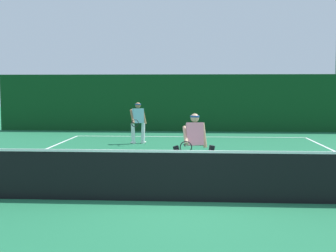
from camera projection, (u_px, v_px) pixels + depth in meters
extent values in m
plane|color=#1F6C44|center=(181.00, 202.00, 8.86)|extent=(80.00, 80.00, 0.00)
cube|color=white|center=(190.00, 137.00, 20.27)|extent=(10.33, 0.10, 0.01)
cube|color=white|center=(187.00, 154.00, 14.98)|extent=(8.42, 0.10, 0.01)
cube|color=white|center=(185.00, 171.00, 12.04)|extent=(0.10, 6.40, 0.01)
cube|color=black|center=(181.00, 177.00, 8.82)|extent=(11.14, 0.02, 0.98)
cube|color=white|center=(181.00, 151.00, 8.77)|extent=(11.14, 0.03, 0.05)
cylinder|color=black|center=(210.00, 161.00, 11.21)|extent=(0.29, 0.18, 0.82)
cylinder|color=black|center=(179.00, 162.00, 11.16)|extent=(0.35, 0.19, 0.82)
ellipsoid|color=white|center=(209.00, 175.00, 11.24)|extent=(0.27, 0.14, 0.09)
ellipsoid|color=white|center=(179.00, 176.00, 11.19)|extent=(0.27, 0.14, 0.09)
cube|color=pink|center=(195.00, 134.00, 11.13)|extent=(0.46, 0.39, 0.60)
cylinder|color=tan|center=(204.00, 135.00, 11.14)|extent=(0.18, 0.12, 0.62)
cylinder|color=tan|center=(185.00, 135.00, 11.11)|extent=(0.17, 0.57, 0.44)
sphere|color=tan|center=(195.00, 118.00, 11.09)|extent=(0.22, 0.22, 0.22)
cylinder|color=#19478C|center=(195.00, 116.00, 11.09)|extent=(0.26, 0.26, 0.04)
cylinder|color=black|center=(184.00, 145.00, 10.88)|extent=(0.07, 0.26, 0.03)
torus|color=black|center=(186.00, 147.00, 10.54)|extent=(0.29, 0.06, 0.29)
cylinder|color=silver|center=(143.00, 133.00, 17.91)|extent=(0.22, 0.20, 0.83)
cylinder|color=silver|center=(133.00, 133.00, 17.77)|extent=(0.23, 0.21, 0.83)
ellipsoid|color=white|center=(143.00, 142.00, 17.94)|extent=(0.28, 0.20, 0.09)
ellipsoid|color=white|center=(133.00, 143.00, 17.81)|extent=(0.28, 0.20, 0.09)
cube|color=#8CCCE0|center=(138.00, 116.00, 17.78)|extent=(0.49, 0.40, 0.59)
cylinder|color=#9E704C|center=(144.00, 116.00, 17.86)|extent=(0.25, 0.18, 0.64)
cylinder|color=#9E704C|center=(132.00, 116.00, 17.70)|extent=(0.27, 0.45, 0.57)
sphere|color=#9E704C|center=(138.00, 105.00, 17.74)|extent=(0.22, 0.22, 0.22)
cylinder|color=#19478C|center=(138.00, 104.00, 17.74)|extent=(0.31, 0.31, 0.04)
cylinder|color=black|center=(133.00, 123.00, 17.47)|extent=(0.13, 0.25, 0.03)
torus|color=black|center=(135.00, 123.00, 17.15)|extent=(0.28, 0.14, 0.29)
sphere|color=#D1E033|center=(261.00, 182.00, 10.55)|extent=(0.07, 0.07, 0.07)
cube|color=#0D3B18|center=(190.00, 103.00, 22.62)|extent=(19.67, 0.12, 2.88)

